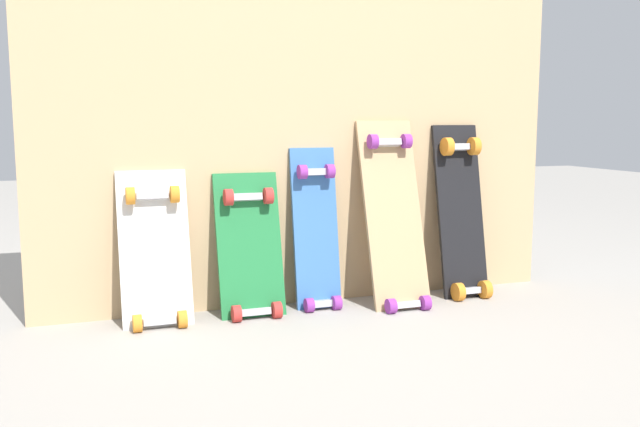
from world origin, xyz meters
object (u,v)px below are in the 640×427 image
Objects in this scene: skateboard_green at (250,254)px; skateboard_natural at (395,223)px; skateboard_white at (155,258)px; skateboard_black at (462,219)px; skateboard_blue at (316,238)px.

skateboard_green is 0.55m from skateboard_natural.
skateboard_white is 1.17m from skateboard_black.
skateboard_white is 0.58m from skateboard_blue.
skateboard_natural reaches higher than skateboard_blue.
skateboard_natural is (0.28, -0.06, 0.05)m from skateboard_blue.
skateboard_green is at bearing 179.77° from skateboard_black.
skateboard_green is at bearing 175.77° from skateboard_natural.
skateboard_natural is at bearing -4.23° from skateboard_green.
skateboard_white is at bearing 179.93° from skateboard_black.
skateboard_black reaches higher than skateboard_green.
skateboard_white is 0.87m from skateboard_natural.
skateboard_natural is 1.04× the size of skateboard_black.
skateboard_black is (0.84, -0.00, 0.09)m from skateboard_green.
skateboard_green is 0.26m from skateboard_blue.
skateboard_blue is 0.29m from skateboard_natural.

